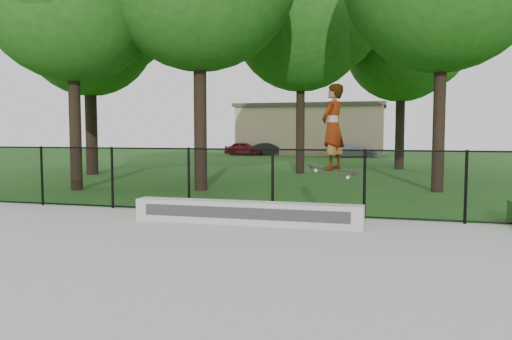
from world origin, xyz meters
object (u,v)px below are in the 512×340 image
object	(u,v)px
skater_airborne	(333,129)
grind_ledge	(246,213)
car_b	(268,149)
car_a	(244,149)
car_c	(352,150)

from	to	relation	value
skater_airborne	grind_ledge	bearing A→B (deg)	178.42
car_b	skater_airborne	world-z (taller)	skater_airborne
car_b	skater_airborne	xyz separation A→B (m)	(8.62, -30.51, 1.47)
car_a	skater_airborne	bearing A→B (deg)	-159.95
grind_ledge	skater_airborne	bearing A→B (deg)	-1.58
grind_ledge	car_b	xyz separation A→B (m)	(-6.89, 30.46, 0.22)
car_b	skater_airborne	bearing A→B (deg)	171.07
grind_ledge	skater_airborne	size ratio (longest dim) A/B	2.66
grind_ledge	skater_airborne	world-z (taller)	skater_airborne
car_c	car_a	bearing A→B (deg)	72.07
car_a	skater_airborne	size ratio (longest dim) A/B	1.82
car_a	car_c	distance (m)	8.89
car_b	skater_airborne	distance (m)	31.73
car_c	skater_airborne	size ratio (longest dim) A/B	1.95
car_c	skater_airborne	distance (m)	29.13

